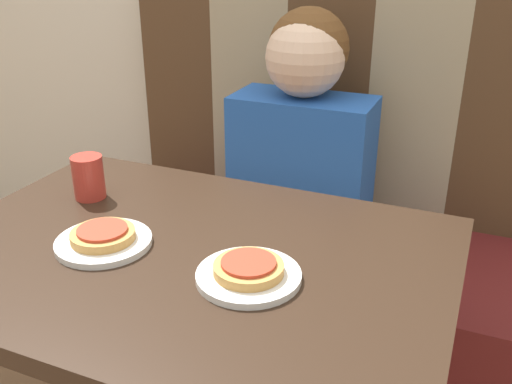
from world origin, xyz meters
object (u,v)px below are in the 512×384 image
pizza_left (103,234)px  pizza_right (249,267)px  drinking_cup (88,177)px  plate_right (249,276)px  plate_left (104,242)px  person (303,126)px

pizza_left → pizza_right: (0.29, 0.00, 0.00)m
drinking_cup → plate_right: bearing=-20.0°
pizza_right → drinking_cup: (-0.44, 0.16, 0.02)m
pizza_left → plate_left: bearing=-90.0°
pizza_left → drinking_cup: size_ratio=1.25×
plate_left → drinking_cup: size_ratio=1.87×
plate_left → plate_right: (0.29, 0.00, 0.00)m
plate_left → pizza_right: size_ratio=1.50×
pizza_left → drinking_cup: (-0.15, 0.16, 0.02)m
plate_left → pizza_right: 0.29m
pizza_left → drinking_cup: drinking_cup is taller
person → plate_right: 0.71m
pizza_right → drinking_cup: bearing=160.0°
person → drinking_cup: bearing=-118.9°
plate_left → pizza_left: (0.00, 0.00, 0.02)m
plate_right → drinking_cup: bearing=160.0°
plate_right → pizza_right: pizza_right is taller
person → plate_left: person is taller
plate_right → pizza_right: (0.00, 0.00, 0.02)m
pizza_right → drinking_cup: 0.47m
person → pizza_left: (-0.14, -0.69, -0.02)m
plate_left → drinking_cup: (-0.15, 0.16, 0.04)m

